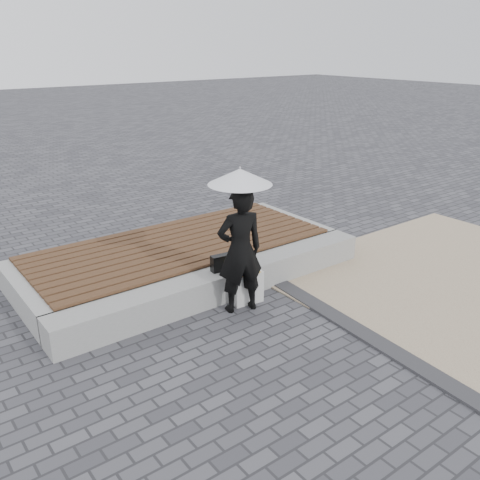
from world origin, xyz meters
The scene contains 10 objects.
ground centered at (0.00, 0.00, 0.00)m, with size 80.00×80.00×0.00m, color #4E4D52.
edging_band centered at (0.75, -0.50, 0.02)m, with size 0.25×5.20×0.04m, color #333336.
seating_ledge centered at (0.00, 1.60, 0.20)m, with size 5.00×0.45×0.40m, color #9F9F9A.
timber_platform centered at (0.00, 2.80, 0.20)m, with size 5.00×2.00×0.40m, color #9E9F9A.
timber_decking centered at (0.00, 2.80, 0.42)m, with size 4.60×2.00×0.04m, color brown, non-canonical shape.
woman centered at (-0.05, 1.14, 0.85)m, with size 0.62×0.41×1.70m, color black.
parasol centered at (-0.05, 1.14, 1.83)m, with size 0.81×0.81×1.03m.
handbag centered at (-0.01, 1.60, 0.52)m, with size 0.33×0.12×0.23m, color black.
canvas_tote centered at (0.14, 1.24, 0.23)m, with size 0.43×0.18×0.45m, color silver.
magazine centered at (0.14, 1.19, 0.46)m, with size 0.27×0.20×0.01m, color #CA4535.
Camera 1 is at (-3.79, -3.82, 3.38)m, focal length 38.81 mm.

